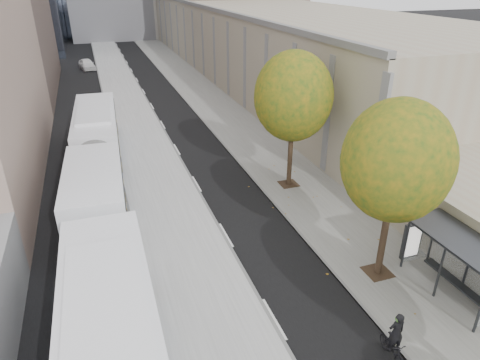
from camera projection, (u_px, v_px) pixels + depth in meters
name	position (u px, v px, depth m)	size (l,w,h in m)	color
bus_platform	(137.00, 130.00, 34.81)	(4.25, 150.00, 0.15)	#A6A6A6
sidewalk	(231.00, 121.00, 37.19)	(4.75, 150.00, 0.08)	gray
building_tan	(243.00, 30.00, 63.46)	(18.00, 92.00, 8.00)	tan
bus_shelter	(464.00, 248.00, 16.27)	(1.90, 4.40, 2.53)	#383A3F
tree_c	(397.00, 161.00, 16.05)	(4.20, 4.20, 7.28)	black
tree_d	(293.00, 97.00, 23.61)	(4.40, 4.40, 7.60)	black
bus_far	(97.00, 154.00, 25.99)	(3.60, 18.92, 3.14)	white
cyclist	(394.00, 343.00, 13.99)	(0.60, 1.55, 1.94)	black
distant_car	(87.00, 64.00, 56.81)	(1.65, 4.09, 1.39)	white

